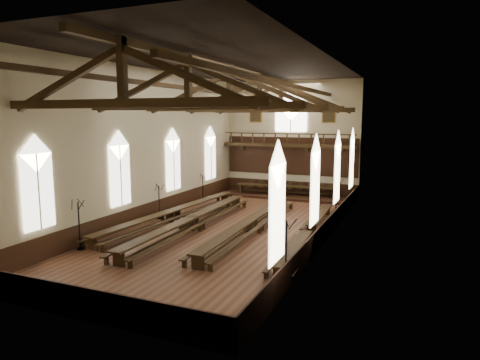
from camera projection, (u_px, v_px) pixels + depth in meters
The scene contains 21 objects.
ground at pixel (231, 229), 26.53m from camera, with size 26.00×26.00×0.00m, color brown.
room_walls at pixel (230, 124), 25.58m from camera, with size 26.00×26.00×26.00m.
wainscot_band at pixel (231, 219), 26.44m from camera, with size 12.00×26.00×1.20m.
side_windows at pixel (231, 169), 25.98m from camera, with size 11.85×19.80×4.50m.
end_window at pixel (291, 113), 37.22m from camera, with size 2.80×0.12×3.80m.
minstrels_gallery at pixel (290, 151), 37.49m from camera, with size 11.80×1.24×3.70m.
portraits at pixel (291, 114), 37.24m from camera, with size 7.75×0.09×1.45m.
roof_trusses at pixel (230, 94), 25.32m from camera, with size 11.70×25.70×2.80m.
refectory_row_a at pixel (174, 213), 28.38m from camera, with size 2.15×14.94×0.80m.
refectory_row_b at pixel (192, 220), 26.31m from camera, with size 1.79×15.04×0.82m.
refectory_row_c at pixel (250, 222), 25.89m from camera, with size 1.82×14.86×0.79m.
refectory_row_d at pixel (308, 231), 24.18m from camera, with size 1.68×13.74×0.67m.
dais at pixel (287, 196), 36.84m from camera, with size 11.40×3.06×0.20m, color black.
high_table at pixel (287, 187), 36.72m from camera, with size 8.85×1.89×0.82m.
high_chairs at pixel (290, 187), 37.52m from camera, with size 7.65×0.46×1.03m.
candelabrum_left_near at pixel (80, 234), 22.27m from camera, with size 0.78×0.81×2.69m.
candelabrum_left_mid at pixel (159, 208), 29.02m from camera, with size 0.72×0.71×2.42m.
candelabrum_left_far at pixel (203, 193), 34.80m from camera, with size 0.65×0.71×2.32m.
candelabrum_right_near at pixel (286, 260), 18.25m from camera, with size 0.78×0.82×2.70m.
candelabrum_right_mid at pixel (315, 231), 23.19m from camera, with size 0.67×0.74×2.42m.
candelabrum_right_far at pixel (336, 207), 28.82m from camera, with size 0.83×0.84×2.81m.
Camera 1 is at (10.57, -23.54, 6.90)m, focal length 32.00 mm.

